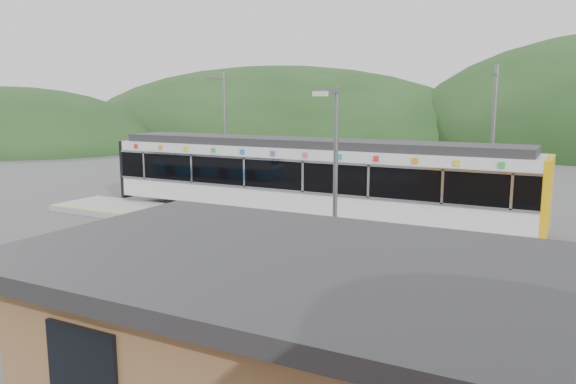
% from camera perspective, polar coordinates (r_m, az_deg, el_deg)
% --- Properties ---
extents(ground, '(120.00, 120.00, 0.00)m').
position_cam_1_polar(ground, '(20.86, -3.58, -6.06)').
color(ground, '#4C4C4F').
rests_on(ground, ground).
extents(hills, '(146.00, 149.00, 26.00)m').
position_cam_1_polar(hills, '(23.51, 16.47, -4.65)').
color(hills, '#1E3D19').
rests_on(hills, ground).
extents(platform, '(26.00, 3.20, 0.30)m').
position_cam_1_polar(platform, '(23.61, 0.59, -3.82)').
color(platform, '#9E9E99').
rests_on(platform, ground).
extents(yellow_line, '(26.00, 0.10, 0.01)m').
position_cam_1_polar(yellow_line, '(22.45, -0.93, -4.11)').
color(yellow_line, yellow).
rests_on(yellow_line, platform).
extents(train, '(20.44, 3.01, 3.74)m').
position_cam_1_polar(train, '(25.92, 2.02, 1.68)').
color(train, black).
rests_on(train, ground).
extents(catenary_mast_west, '(0.18, 1.80, 7.00)m').
position_cam_1_polar(catenary_mast_west, '(31.15, -6.49, 5.87)').
color(catenary_mast_west, slate).
rests_on(catenary_mast_west, ground).
extents(catenary_mast_east, '(0.18, 1.80, 7.00)m').
position_cam_1_polar(catenary_mast_east, '(26.01, 20.05, 4.65)').
color(catenary_mast_east, slate).
rests_on(catenary_mast_east, ground).
extents(station_shelter, '(9.20, 6.20, 3.00)m').
position_cam_1_polar(station_shelter, '(10.13, -1.09, -13.96)').
color(station_shelter, brown).
rests_on(station_shelter, ground).
extents(pallet_stack, '(1.24, 1.10, 0.27)m').
position_cam_1_polar(pallet_stack, '(12.30, 10.96, -16.99)').
color(pallet_stack, '#937047').
rests_on(pallet_stack, ground).
extents(lamp_post, '(0.36, 1.04, 5.87)m').
position_cam_1_polar(lamp_post, '(14.69, 4.65, 1.34)').
color(lamp_post, slate).
rests_on(lamp_post, ground).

